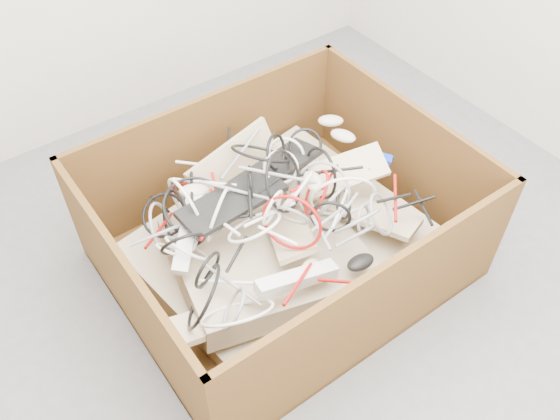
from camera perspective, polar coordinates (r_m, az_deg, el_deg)
ground at (r=2.36m, az=2.60°, el=-8.20°), size 3.00×3.00×0.00m
cardboard_box at (r=2.34m, az=-0.09°, el=-3.29°), size 1.29×1.08×0.55m
keyboard_pile at (r=2.26m, az=0.67°, el=-0.50°), size 1.11×0.87×0.34m
mice_scatter at (r=2.21m, az=1.31°, el=1.42°), size 0.91×0.71×0.21m
power_strip_left at (r=2.11m, az=-8.94°, el=-2.18°), size 0.25×0.27×0.13m
power_strip_right at (r=2.00m, az=1.65°, el=-6.68°), size 0.31×0.11×0.10m
vga_plug at (r=2.40m, az=10.27°, el=4.91°), size 0.06×0.06×0.03m
cable_tangle at (r=2.11m, az=-1.99°, el=-0.25°), size 1.12×0.90×0.45m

